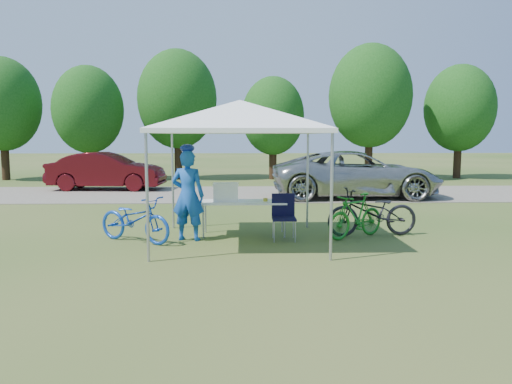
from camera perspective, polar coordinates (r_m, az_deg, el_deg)
ground at (r=9.77m, az=-1.80°, el=-5.70°), size 100.00×100.00×0.00m
gravel_strip at (r=17.67m, az=-1.71°, el=-0.21°), size 24.00×5.00×0.02m
canopy at (r=9.57m, az=-1.86°, el=10.02°), size 4.53×4.53×3.00m
treeline at (r=23.65m, az=-2.44°, el=10.02°), size 24.89×4.28×6.30m
folding_table at (r=10.30m, az=-1.39°, el=-1.28°), size 1.74×0.72×0.71m
folding_chair at (r=9.93m, az=3.18°, el=-2.37°), size 0.46×0.48×0.91m
cooler at (r=10.28m, az=-3.47°, el=0.00°), size 0.52×0.35×0.38m
ice_cream_cup at (r=10.26m, az=1.08°, el=-0.89°), size 0.09×0.09×0.07m
cyclist at (r=9.87m, az=-7.78°, el=-0.40°), size 0.72×0.55×1.78m
bike_blue at (r=9.95m, az=-13.68°, el=-3.04°), size 1.77×1.38×0.90m
bike_green at (r=10.25m, az=11.34°, el=-2.68°), size 1.48×1.19×0.90m
bike_dark at (r=10.51m, az=13.19°, el=-2.26°), size 1.95×0.87×0.99m
minivan at (r=16.88m, az=11.38°, el=2.02°), size 5.54×2.56×1.54m
sedan at (r=19.74m, az=-16.69°, el=2.31°), size 4.37×1.75×1.41m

